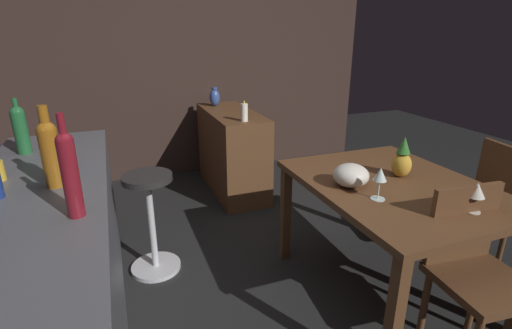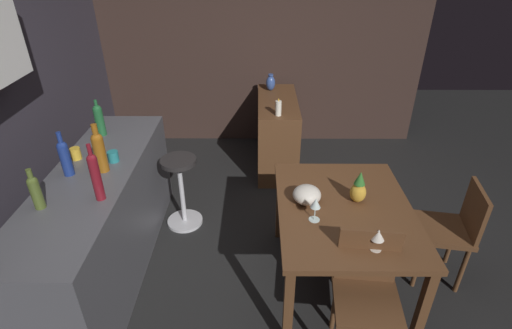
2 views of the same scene
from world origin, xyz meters
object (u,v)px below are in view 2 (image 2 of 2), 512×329
(bar_stool, at_px, (182,190))
(pillar_candle_tall, at_px, (278,108))
(wine_bottle_green, at_px, (99,119))
(wine_glass_right, at_px, (316,204))
(fruit_bowl, at_px, (307,195))
(wine_bottle_ruby, at_px, (96,175))
(wine_bottle_cobalt, at_px, (65,156))
(wine_bottle_olive, at_px, (35,190))
(sideboard_cabinet, at_px, (277,133))
(wine_bottle_amber, at_px, (99,150))
(wine_glass_left, at_px, (378,235))
(chair_near_window, at_px, (366,291))
(pineapple_centerpiece, at_px, (359,189))
(cup_mustard, at_px, (76,153))
(chair_by_doorway, at_px, (451,228))
(cup_teal, at_px, (113,156))
(vase_ceramic_blue, at_px, (271,83))
(dining_table, at_px, (344,217))

(bar_stool, distance_m, pillar_candle_tall, 1.27)
(wine_bottle_green, bearing_deg, bar_stool, -97.11)
(wine_glass_right, distance_m, fruit_bowl, 0.22)
(wine_bottle_ruby, height_order, wine_bottle_cobalt, wine_bottle_ruby)
(wine_bottle_olive, relative_size, wine_bottle_cobalt, 0.84)
(sideboard_cabinet, height_order, wine_bottle_amber, wine_bottle_amber)
(wine_glass_left, bearing_deg, bar_stool, 50.39)
(pillar_candle_tall, bearing_deg, wine_bottle_ruby, 142.03)
(chair_near_window, height_order, bar_stool, chair_near_window)
(pineapple_centerpiece, xyz_separation_m, cup_mustard, (0.33, 2.12, 0.10))
(wine_bottle_ruby, bearing_deg, chair_near_window, -103.30)
(chair_by_doorway, bearing_deg, pillar_candle_tall, 42.77)
(wine_bottle_amber, distance_m, cup_teal, 0.19)
(wine_bottle_green, bearing_deg, wine_bottle_olive, 178.59)
(bar_stool, height_order, wine_glass_left, wine_glass_left)
(fruit_bowl, height_order, wine_bottle_green, wine_bottle_green)
(chair_by_doorway, height_order, wine_bottle_cobalt, wine_bottle_cobalt)
(wine_glass_left, bearing_deg, wine_bottle_amber, 70.57)
(wine_bottle_ruby, xyz_separation_m, vase_ceramic_blue, (2.34, -1.18, -0.17))
(chair_by_doorway, distance_m, pillar_candle_tall, 1.91)
(chair_near_window, xyz_separation_m, wine_bottle_amber, (0.76, 1.81, 0.58))
(chair_near_window, xyz_separation_m, fruit_bowl, (0.59, 0.32, 0.31))
(pillar_candle_tall, bearing_deg, cup_mustard, 123.18)
(wine_bottle_cobalt, bearing_deg, vase_ceramic_blue, -36.60)
(wine_bottle_cobalt, height_order, vase_ceramic_blue, wine_bottle_cobalt)
(bar_stool, distance_m, wine_bottle_ruby, 1.18)
(cup_teal, distance_m, pillar_candle_tall, 1.71)
(fruit_bowl, relative_size, cup_mustard, 1.83)
(dining_table, height_order, sideboard_cabinet, sideboard_cabinet)
(chair_by_doorway, height_order, wine_bottle_olive, wine_bottle_olive)
(wine_bottle_cobalt, distance_m, wine_bottle_amber, 0.24)
(dining_table, distance_m, fruit_bowl, 0.31)
(wine_glass_right, relative_size, cup_mustard, 1.58)
(wine_glass_left, distance_m, wine_bottle_amber, 1.98)
(bar_stool, height_order, wine_bottle_amber, wine_bottle_amber)
(wine_bottle_olive, xyz_separation_m, wine_bottle_amber, (0.45, -0.25, 0.04))
(pineapple_centerpiece, bearing_deg, wine_glass_right, 122.58)
(wine_glass_left, height_order, wine_glass_right, wine_glass_right)
(cup_mustard, bearing_deg, wine_bottle_cobalt, -170.61)
(chair_near_window, xyz_separation_m, pineapple_centerpiece, (0.60, -0.04, 0.35))
(pillar_candle_tall, bearing_deg, wine_glass_left, -164.76)
(sideboard_cabinet, height_order, wine_bottle_ruby, wine_bottle_ruby)
(wine_bottle_olive, relative_size, pillar_candle_tall, 1.56)
(wine_bottle_amber, height_order, pillar_candle_tall, wine_bottle_amber)
(pineapple_centerpiece, distance_m, cup_mustard, 2.15)
(wine_bottle_olive, height_order, cup_mustard, wine_bottle_olive)
(cup_teal, bearing_deg, cup_mustard, 83.14)
(wine_bottle_amber, bearing_deg, wine_bottle_green, 20.02)
(chair_near_window, bearing_deg, wine_bottle_ruby, 76.70)
(cup_mustard, bearing_deg, wine_glass_left, -111.36)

